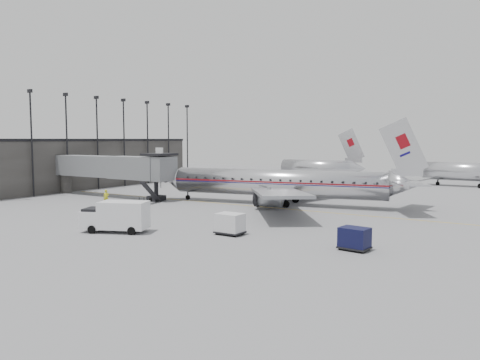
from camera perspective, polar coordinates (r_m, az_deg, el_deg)
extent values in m
plane|color=slate|center=(54.95, -5.35, -3.62)|extent=(160.00, 160.00, 0.00)
cube|color=#363431|center=(85.47, -19.83, 1.87)|extent=(12.00, 46.00, 8.00)
cube|color=gold|center=(58.25, 0.56, -3.11)|extent=(60.00, 0.15, 0.01)
cube|color=slate|center=(72.16, -17.80, 1.65)|extent=(12.00, 2.80, 3.00)
cube|color=slate|center=(65.63, -12.64, 1.45)|extent=(8.00, 3.00, 3.10)
cube|color=slate|center=(63.23, -9.77, 1.37)|extent=(3.20, 3.60, 3.20)
cube|color=black|center=(63.14, -9.80, 3.09)|extent=(3.40, 3.80, 0.30)
cube|color=white|center=(63.12, -9.80, 3.55)|extent=(1.20, 0.15, 0.80)
cylinder|color=black|center=(63.37, -10.17, -1.26)|extent=(0.56, 0.56, 2.80)
cube|color=black|center=(63.49, -10.16, -2.20)|extent=(1.60, 2.20, 0.70)
cylinder|color=black|center=(62.76, -10.76, -2.34)|extent=(0.30, 0.60, 0.60)
cylinder|color=black|center=(64.25, -9.57, -2.15)|extent=(0.30, 0.60, 0.60)
cylinder|color=#363431|center=(76.60, -20.44, -0.42)|extent=(1.60, 1.60, 2.80)
cube|color=black|center=(60.93, -10.83, -1.42)|extent=(0.90, 3.20, 2.90)
cylinder|color=black|center=(72.97, -24.04, 4.00)|extent=(0.24, 0.24, 15.00)
cube|color=black|center=(73.28, -24.25, 9.87)|extent=(0.90, 0.25, 0.50)
cylinder|color=black|center=(76.54, -20.34, 4.15)|extent=(0.24, 0.24, 15.00)
cube|color=black|center=(76.84, -20.51, 9.75)|extent=(0.90, 0.25, 0.50)
cylinder|color=black|center=(80.41, -16.98, 4.27)|extent=(0.24, 0.24, 15.00)
cube|color=black|center=(80.69, -17.12, 9.60)|extent=(0.90, 0.25, 0.50)
cylinder|color=black|center=(84.53, -13.94, 4.37)|extent=(0.24, 0.24, 15.00)
cube|color=black|center=(84.80, -14.05, 9.44)|extent=(0.90, 0.25, 0.50)
cylinder|color=black|center=(88.86, -11.19, 4.44)|extent=(0.24, 0.24, 15.00)
cube|color=black|center=(89.11, -11.27, 9.27)|extent=(0.90, 0.25, 0.50)
cylinder|color=black|center=(93.37, -8.70, 4.50)|extent=(0.24, 0.24, 15.00)
cube|color=black|center=(93.62, -8.76, 9.10)|extent=(0.90, 0.25, 0.50)
cylinder|color=black|center=(98.05, -6.44, 4.55)|extent=(0.24, 0.24, 15.00)
cube|color=black|center=(98.28, -6.48, 8.92)|extent=(0.90, 0.25, 0.50)
cylinder|color=silver|center=(92.42, 9.34, 1.45)|extent=(14.00, 3.20, 3.20)
cube|color=silver|center=(89.94, 13.41, 4.09)|extent=(5.17, 0.26, 6.52)
cylinder|color=black|center=(94.34, 6.78, 0.27)|extent=(0.24, 0.24, 1.00)
cylinder|color=silver|center=(90.15, 25.84, 0.93)|extent=(14.00, 3.20, 3.20)
cylinder|color=black|center=(90.84, 22.96, -0.27)|extent=(0.24, 0.24, 1.00)
cylinder|color=silver|center=(59.11, 4.55, -0.36)|extent=(27.36, 7.99, 3.35)
cone|color=silver|center=(65.01, -8.17, 0.09)|extent=(3.26, 3.77, 3.35)
cone|color=silver|center=(56.61, 19.47, -0.50)|extent=(4.12, 3.76, 3.19)
cube|color=maroon|center=(59.09, 4.55, -0.14)|extent=(27.37, 8.04, 0.16)
cube|color=#100957|center=(59.11, 4.55, -0.34)|extent=(27.37, 8.04, 0.09)
cube|color=silver|center=(56.39, 19.32, 3.73)|extent=(5.52, 1.23, 6.96)
cube|color=gray|center=(66.32, 8.84, -0.05)|extent=(8.36, 15.27, 1.08)
cube|color=gray|center=(50.60, 4.82, -1.57)|extent=(12.23, 14.81, 1.08)
cylinder|color=gray|center=(63.64, 6.16, -1.26)|extent=(3.36, 2.41, 1.90)
cylinder|color=gray|center=(54.66, 3.56, -2.27)|extent=(3.36, 2.41, 1.90)
cylinder|color=black|center=(64.15, -6.38, -1.86)|extent=(0.18, 0.18, 1.18)
cylinder|color=black|center=(61.11, 6.80, -2.17)|extent=(0.24, 0.24, 1.27)
cylinder|color=black|center=(61.14, 6.80, -2.38)|extent=(0.95, 0.47, 0.91)
cylinder|color=black|center=(56.60, 5.60, -2.73)|extent=(0.24, 0.24, 1.27)
cylinder|color=black|center=(56.63, 5.60, -2.95)|extent=(0.95, 0.47, 0.91)
cube|color=silver|center=(42.62, -13.99, -4.16)|extent=(4.68, 3.68, 2.40)
cube|color=silver|center=(43.88, -17.42, -4.59)|extent=(2.52, 2.70, 1.60)
cube|color=black|center=(43.78, -17.45, -3.70)|extent=(2.01, 2.32, 0.69)
cylinder|color=black|center=(42.95, -17.60, -5.77)|extent=(0.79, 0.54, 0.73)
cylinder|color=black|center=(44.77, -16.42, -5.31)|extent=(0.79, 0.54, 0.73)
cylinder|color=black|center=(41.45, -13.05, -6.05)|extent=(0.79, 0.54, 0.73)
cylinder|color=black|center=(43.33, -12.02, -5.55)|extent=(0.79, 0.54, 0.73)
cube|color=black|center=(35.91, 13.79, -6.78)|extent=(2.25, 1.80, 1.44)
cube|color=black|center=(36.07, 13.76, -7.98)|extent=(2.36, 1.92, 0.12)
cylinder|color=black|center=(35.88, 12.13, -8.10)|extent=(0.32, 0.16, 0.31)
cylinder|color=black|center=(35.20, 14.56, -8.41)|extent=(0.32, 0.16, 0.31)
cylinder|color=black|center=(36.97, 13.00, -7.73)|extent=(0.32, 0.16, 0.31)
cylinder|color=black|center=(36.30, 15.37, -8.02)|extent=(0.32, 0.16, 0.31)
cube|color=silver|center=(40.47, -1.24, -5.19)|extent=(2.28, 1.74, 1.56)
cube|color=black|center=(40.62, -1.24, -6.35)|extent=(2.40, 1.86, 0.13)
cylinder|color=black|center=(40.60, -2.82, -6.45)|extent=(0.34, 0.14, 0.33)
cylinder|color=black|center=(39.60, -0.71, -6.73)|extent=(0.34, 0.14, 0.33)
cylinder|color=black|center=(41.67, -1.74, -6.14)|extent=(0.34, 0.14, 0.33)
cylinder|color=black|center=(40.70, 0.34, -6.41)|extent=(0.34, 0.14, 0.33)
imported|color=gold|center=(60.84, -16.00, -2.05)|extent=(0.84, 0.77, 1.92)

